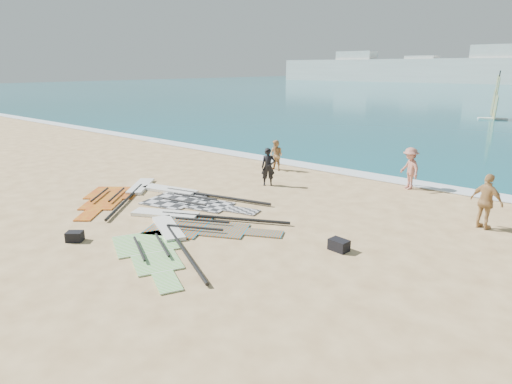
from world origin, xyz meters
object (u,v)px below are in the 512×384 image
Objects in this scene: rig_green at (161,242)px; gear_bag_near at (75,236)px; rig_grey at (186,197)px; beachgoer_mid at (410,168)px; person_wetsuit at (268,167)px; beachgoer_back at (487,202)px; beachgoer_left at (276,155)px; rig_orange at (190,221)px; gear_bag_far at (339,245)px; rig_red at (122,194)px.

rig_green is 10.29× the size of gear_bag_near.
gear_bag_near is at bearing -95.03° from rig_grey.
rig_grey is 3.36× the size of beachgoer_mid.
rig_grey is 3.61× the size of person_wetsuit.
beachgoer_back reaches higher than gear_bag_near.
rig_grey is 11.00m from beachgoer_back.
beachgoer_left reaches higher than rig_grey.
rig_orange is at bearing -121.86° from person_wetsuit.
beachgoer_left reaches higher than rig_orange.
beachgoer_mid is (-0.89, 7.86, 0.75)m from gear_bag_far.
rig_orange is 3.14× the size of beachgoer_mid.
rig_red is 9.59× the size of gear_bag_far.
rig_green is at bearing 34.74° from gear_bag_near.
beachgoer_back is (10.35, -2.35, 0.14)m from beachgoer_left.
rig_green is at bearing -95.07° from rig_orange.
gear_bag_near is at bearing -140.77° from rig_orange.
gear_bag_far reaches higher than gear_bag_near.
rig_green is 2.65× the size of beachgoer_back.
gear_bag_near reaches higher than rig_green.
gear_bag_far is 0.32× the size of person_wetsuit.
rig_green is 10.55m from beachgoer_back.
rig_orange is 3.09× the size of beachgoer_back.
rig_green is at bearing 66.13° from beachgoer_back.
gear_bag_near is at bearing -118.59° from rig_green.
beachgoer_mid is at bearing 98.73° from rig_green.
beachgoer_back is at bearing -39.70° from person_wetsuit.
person_wetsuit reaches higher than gear_bag_near.
rig_grey is 12.85× the size of gear_bag_near.
beachgoer_left is (2.31, 7.71, 0.74)m from rig_red.
rig_grey is 9.73m from beachgoer_mid.
gear_bag_near reaches higher than rig_orange.
rig_grey is 5.27m from gear_bag_near.
gear_bag_near is 0.26× the size of beachgoer_mid.
rig_orange is 3.37× the size of person_wetsuit.
rig_grey is at bearing 98.01° from gear_bag_near.
gear_bag_far is (7.38, -0.66, 0.12)m from rig_grey.
rig_grey is 1.07× the size of rig_orange.
beachgoer_left is (-1.49, 2.60, -0.07)m from person_wetsuit.
beachgoer_back is at bearing -10.95° from beachgoer_left.
rig_red is at bearing 148.39° from rig_orange.
gear_bag_near is 13.70m from beachgoer_mid.
beachgoer_back is (10.22, 3.96, 0.88)m from rig_grey.
gear_bag_near is 8.05m from gear_bag_far.
rig_orange is 3.70m from gear_bag_near.
gear_bag_near is at bearing -135.28° from person_wetsuit.
rig_green is 0.93× the size of rig_red.
gear_bag_far is 0.30× the size of beachgoer_mid.
beachgoer_left reaches higher than gear_bag_far.
gear_bag_near is (-1.55, -3.36, 0.10)m from rig_orange.
gear_bag_far is at bearing 34.41° from gear_bag_near.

